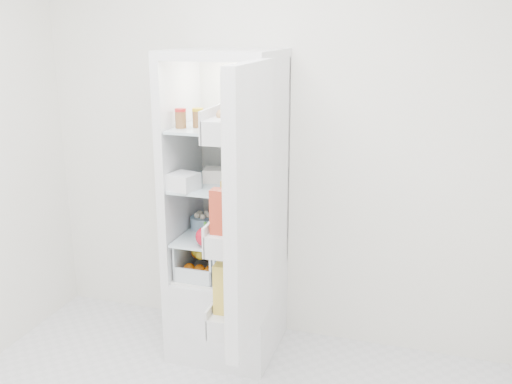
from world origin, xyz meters
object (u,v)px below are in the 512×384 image
(red_cabbage, at_px, (241,217))
(mushroom_bowl, at_px, (203,222))
(refrigerator, at_px, (230,243))
(fridge_door, at_px, (244,213))

(red_cabbage, height_order, mushroom_bowl, red_cabbage)
(refrigerator, distance_m, fridge_door, 0.83)
(mushroom_bowl, relative_size, fridge_door, 0.12)
(fridge_door, bearing_deg, red_cabbage, 18.37)
(red_cabbage, xyz_separation_m, fridge_door, (0.23, -0.63, 0.25))
(mushroom_bowl, bearing_deg, fridge_door, -52.99)
(refrigerator, distance_m, red_cabbage, 0.19)
(mushroom_bowl, distance_m, fridge_door, 0.85)
(refrigerator, height_order, fridge_door, refrigerator)
(mushroom_bowl, bearing_deg, refrigerator, 2.66)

